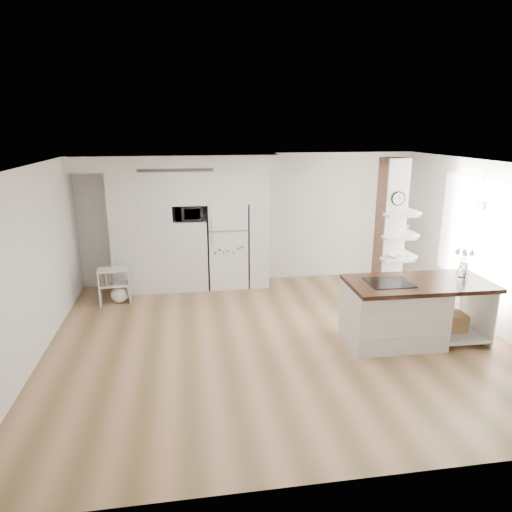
{
  "coord_description": "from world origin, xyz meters",
  "views": [
    {
      "loc": [
        -1.34,
        -6.39,
        3.22
      ],
      "look_at": [
        -0.2,
        0.9,
        1.12
      ],
      "focal_mm": 32.0,
      "sensor_mm": 36.0,
      "label": 1
    }
  ],
  "objects_px": {
    "refrigerator": "(227,245)",
    "floor_plant_a": "(393,303)",
    "kitchen_island": "(401,311)",
    "bookshelf": "(116,288)"
  },
  "relations": [
    {
      "from": "bookshelf",
      "to": "floor_plant_a",
      "type": "bearing_deg",
      "value": -22.71
    },
    {
      "from": "refrigerator",
      "to": "kitchen_island",
      "type": "xyz_separation_m",
      "value": [
        2.37,
        -3.02,
        -0.37
      ]
    },
    {
      "from": "refrigerator",
      "to": "bookshelf",
      "type": "relative_size",
      "value": 2.61
    },
    {
      "from": "floor_plant_a",
      "to": "kitchen_island",
      "type": "bearing_deg",
      "value": -110.25
    },
    {
      "from": "bookshelf",
      "to": "floor_plant_a",
      "type": "relative_size",
      "value": 1.51
    },
    {
      "from": "refrigerator",
      "to": "kitchen_island",
      "type": "bearing_deg",
      "value": -51.81
    },
    {
      "from": "bookshelf",
      "to": "floor_plant_a",
      "type": "xyz_separation_m",
      "value": [
        4.92,
        -1.34,
        -0.07
      ]
    },
    {
      "from": "refrigerator",
      "to": "floor_plant_a",
      "type": "bearing_deg",
      "value": -36.26
    },
    {
      "from": "kitchen_island",
      "to": "floor_plant_a",
      "type": "relative_size",
      "value": 4.89
    },
    {
      "from": "kitchen_island",
      "to": "floor_plant_a",
      "type": "xyz_separation_m",
      "value": [
        0.37,
        1.0,
        -0.28
      ]
    }
  ]
}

